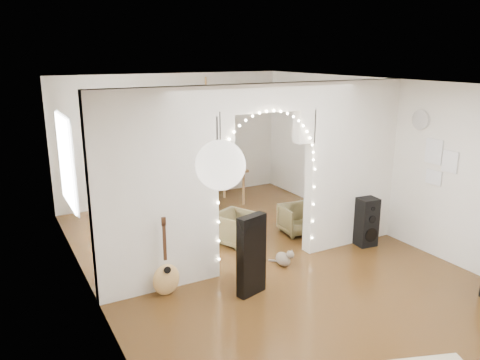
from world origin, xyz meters
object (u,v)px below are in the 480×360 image
dining_chair_left (235,228)px  bookcase (171,172)px  acoustic_guitar (166,267)px  floor_speaker (367,222)px  dining_chair_right (298,219)px  dining_table (214,174)px

dining_chair_left → bookcase: bearing=67.8°
acoustic_guitar → floor_speaker: size_ratio=1.14×
dining_chair_right → dining_table: bearing=112.2°
bookcase → dining_chair_left: bookcase is taller
acoustic_guitar → dining_chair_left: (1.61, 1.09, -0.13)m
bookcase → dining_table: 0.97m
dining_table → dining_chair_right: (0.62, -2.11, -0.42)m
dining_table → dining_chair_left: dining_table is taller
acoustic_guitar → dining_chair_left: 1.95m
dining_chair_right → dining_chair_left: bearing=179.9°
bookcase → dining_chair_right: bookcase is taller
dining_table → dining_chair_right: bearing=-85.6°
bookcase → dining_chair_right: 3.10m
acoustic_guitar → dining_table: acoustic_guitar is taller
floor_speaker → dining_chair_left: 2.19m
floor_speaker → dining_chair_right: 1.20m
floor_speaker → bookcase: (-2.00, 3.75, 0.25)m
dining_chair_left → dining_chair_right: bearing=-30.6°
acoustic_guitar → bookcase: bearing=76.1°
dining_table → dining_chair_right: 2.24m
dining_chair_left → dining_chair_right: size_ratio=1.06×
dining_table → dining_chair_left: bearing=-118.3°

